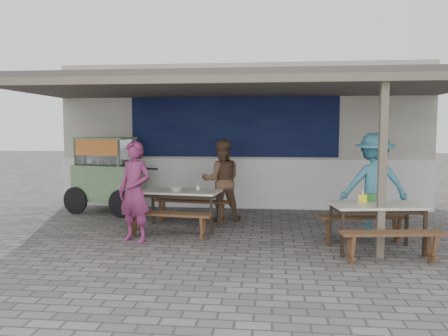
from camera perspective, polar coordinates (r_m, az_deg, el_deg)
ground at (r=7.80m, az=0.74°, el=-9.11°), size 60.00×60.00×0.00m
back_wall at (r=11.13m, az=2.50°, el=4.07°), size 9.00×1.28×3.50m
warung_roof at (r=8.50m, az=1.45°, el=10.50°), size 9.00×4.21×2.81m
table_left at (r=8.38m, az=-5.73°, el=-3.44°), size 1.57×0.91×0.75m
bench_left_street at (r=7.77m, az=-7.40°, el=-6.61°), size 1.62×0.47×0.45m
bench_left_wall at (r=9.10m, az=-4.27°, el=-4.87°), size 1.62×0.47×0.45m
table_right at (r=7.23m, az=19.30°, el=-5.07°), size 1.46×0.92×0.75m
bench_right_street at (r=6.76m, az=21.04°, el=-8.71°), size 1.50×0.48×0.45m
bench_right_wall at (r=7.83m, az=17.67°, el=-6.75°), size 1.50×0.48×0.45m
vendor_cart at (r=10.31m, az=-14.99°, el=-0.51°), size 2.23×1.21×1.73m
patron_street_side at (r=7.56m, az=-11.58°, el=-3.04°), size 0.73×0.61×1.71m
patron_wall_side at (r=9.09m, az=-0.33°, el=-1.64°), size 0.94×0.81×1.70m
patron_right_table at (r=8.17m, az=19.02°, el=-2.13°), size 1.22×0.73×1.85m
tissue_box at (r=7.29m, az=17.69°, el=-3.79°), size 0.16×0.16×0.13m
donation_box at (r=7.41m, az=18.29°, el=-3.68°), size 0.21×0.16×0.13m
condiment_jar at (r=8.43m, az=-3.42°, el=-2.56°), size 0.08×0.08×0.09m
condiment_bowl at (r=8.35m, az=-6.23°, el=-2.77°), size 0.25×0.25×0.05m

